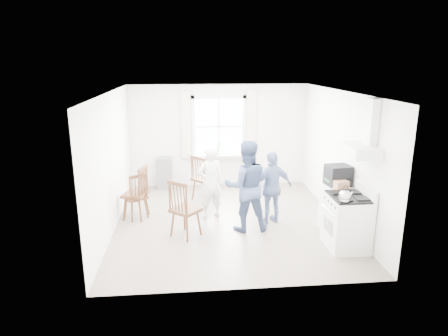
% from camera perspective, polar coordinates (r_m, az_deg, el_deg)
% --- Properties ---
extents(room_shell, '(4.62, 5.12, 2.64)m').
position_cam_1_polar(room_shell, '(7.80, 0.73, 1.24)').
color(room_shell, gray).
rests_on(room_shell, ground).
extents(window_assembly, '(1.88, 0.24, 1.70)m').
position_cam_1_polar(window_assembly, '(10.15, -0.75, 5.45)').
color(window_assembly, white).
rests_on(window_assembly, room_shell).
extents(range_hood, '(0.45, 0.76, 0.94)m').
position_cam_1_polar(range_hood, '(6.93, 19.32, 3.70)').
color(range_hood, silver).
rests_on(range_hood, room_shell).
extents(shelf_unit, '(0.40, 0.30, 0.80)m').
position_cam_1_polar(shelf_unit, '(10.25, -8.50, -0.71)').
color(shelf_unit, gray).
rests_on(shelf_unit, ground).
extents(gas_stove, '(0.68, 0.76, 1.12)m').
position_cam_1_polar(gas_stove, '(7.26, 17.18, -7.30)').
color(gas_stove, white).
rests_on(gas_stove, ground).
extents(kettle, '(0.19, 0.19, 0.28)m').
position_cam_1_polar(kettle, '(6.78, 16.88, -3.86)').
color(kettle, silver).
rests_on(kettle, gas_stove).
extents(low_cabinet, '(0.50, 0.55, 0.90)m').
position_cam_1_polar(low_cabinet, '(7.90, 15.72, -5.61)').
color(low_cabinet, silver).
rests_on(low_cabinet, ground).
extents(stereo_stack, '(0.47, 0.43, 0.38)m').
position_cam_1_polar(stereo_stack, '(7.77, 15.98, -1.00)').
color(stereo_stack, black).
rests_on(stereo_stack, low_cabinet).
extents(cardboard_box, '(0.28, 0.22, 0.16)m').
position_cam_1_polar(cardboard_box, '(7.56, 16.36, -2.36)').
color(cardboard_box, '#A5744F').
rests_on(cardboard_box, low_cabinet).
extents(windsor_chair_a, '(0.57, 0.56, 0.98)m').
position_cam_1_polar(windsor_chair_a, '(8.29, -12.29, -3.32)').
color(windsor_chair_a, '#452616').
rests_on(windsor_chair_a, ground).
extents(windsor_chair_b, '(0.65, 0.65, 1.11)m').
position_cam_1_polar(windsor_chair_b, '(7.28, -6.19, -5.01)').
color(windsor_chair_b, '#452616').
rests_on(windsor_chair_b, ground).
extents(windsor_chair_c, '(0.58, 0.58, 1.12)m').
position_cam_1_polar(windsor_chair_c, '(8.32, -11.88, -2.62)').
color(windsor_chair_c, '#452616').
rests_on(windsor_chair_c, ground).
extents(person_left, '(0.71, 0.71, 1.51)m').
position_cam_1_polar(person_left, '(8.17, -2.00, -2.07)').
color(person_left, white).
rests_on(person_left, ground).
extents(person_mid, '(0.88, 0.88, 1.75)m').
position_cam_1_polar(person_mid, '(7.55, 3.18, -2.59)').
color(person_mid, '#3F4F75').
rests_on(person_mid, ground).
extents(person_right, '(1.06, 1.06, 1.47)m').
position_cam_1_polar(person_right, '(7.96, 6.88, -2.81)').
color(person_right, navy).
rests_on(person_right, ground).
extents(potted_plant, '(0.20, 0.20, 0.33)m').
position_cam_1_polar(potted_plant, '(10.15, -0.87, 2.87)').
color(potted_plant, '#2E6934').
rests_on(potted_plant, window_assembly).
extents(windsor_chair_d, '(0.63, 0.63, 1.08)m').
position_cam_1_polar(windsor_chair_d, '(9.19, -3.41, -0.75)').
color(windsor_chair_d, '#452616').
rests_on(windsor_chair_d, ground).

